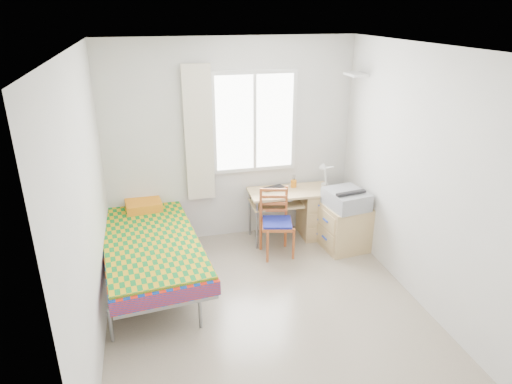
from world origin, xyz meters
TOP-DOWN VIEW (x-y plane):
  - floor at (0.00, 0.00)m, footprint 3.50×3.50m
  - ceiling at (0.00, 0.00)m, footprint 3.50×3.50m
  - wall_back at (0.00, 1.75)m, footprint 3.20×0.00m
  - wall_left at (-1.60, 0.00)m, footprint 0.00×3.50m
  - wall_right at (1.60, 0.00)m, footprint 0.00×3.50m
  - window at (0.30, 1.73)m, footprint 1.10×0.04m
  - curtain at (-0.42, 1.68)m, footprint 0.35×0.05m
  - floating_shelf at (1.49, 1.40)m, footprint 0.20×0.32m
  - bed at (-1.11, 0.91)m, footprint 1.23×2.27m
  - desk at (1.00, 1.45)m, footprint 1.10×0.53m
  - chair at (0.43, 1.10)m, footprint 0.45×0.45m
  - cabinet at (1.32, 0.99)m, footprint 0.59×0.53m
  - printer at (1.30, 0.99)m, footprint 0.51×0.57m
  - laptop at (0.52, 1.52)m, footprint 0.35×0.28m
  - pen_cup at (0.80, 1.57)m, footprint 0.09×0.09m
  - task_lamp at (1.16, 1.41)m, footprint 0.21×0.31m
  - book at (0.55, 1.42)m, footprint 0.16×0.22m

SIDE VIEW (x-z plane):
  - floor at x=0.00m, z-range 0.00..0.00m
  - cabinet at x=1.32m, z-range 0.00..0.59m
  - desk at x=1.00m, z-range 0.03..0.71m
  - bed at x=-1.11m, z-range -0.01..0.93m
  - chair at x=0.43m, z-range 0.05..0.91m
  - book at x=0.55m, z-range 0.58..0.60m
  - laptop at x=0.52m, z-range 0.68..0.71m
  - printer at x=1.30m, z-range 0.59..0.81m
  - pen_cup at x=0.80m, z-range 0.68..0.78m
  - task_lamp at x=1.16m, z-range 0.73..1.10m
  - wall_left at x=-1.60m, z-range -0.45..3.05m
  - wall_right at x=1.60m, z-range -0.45..3.05m
  - wall_back at x=0.00m, z-range -0.30..2.90m
  - curtain at x=-0.42m, z-range 0.60..2.30m
  - window at x=0.30m, z-range 0.90..2.20m
  - floating_shelf at x=1.49m, z-range 2.13..2.17m
  - ceiling at x=0.00m, z-range 2.60..2.60m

